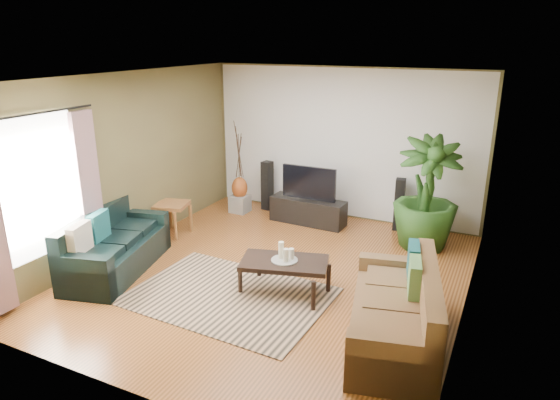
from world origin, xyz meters
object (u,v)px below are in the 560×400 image
Objects in this scene: sofa_left at (116,242)px; television at (309,183)px; tv_stand at (308,211)px; vase at (240,188)px; speaker_right at (399,204)px; side_table at (173,218)px; potted_plant at (426,194)px; coffee_table at (284,276)px; sofa_right at (394,306)px; speaker_left at (267,186)px; pedestal at (240,204)px.

television is (1.70, 2.95, 0.32)m from sofa_left.
vase reaches higher than tv_stand.
speaker_right is 3.85m from side_table.
speaker_right is 0.87m from potted_plant.
sofa_left is 1.69× the size of coffee_table.
speaker_left reaches higher than sofa_right.
speaker_left is (-1.72, 2.85, 0.24)m from coffee_table.
speaker_right is 0.52× the size of potted_plant.
vase is (-1.39, -0.01, 0.25)m from tv_stand.
pedestal is (0.30, 2.92, -0.26)m from sofa_left.
pedestal is 0.60× the size of side_table.
speaker_right is (2.52, 0.02, -0.02)m from speaker_left.
tv_stand is 0.77× the size of potted_plant.
sofa_left is 1.06× the size of potted_plant.
coffee_table is at bearing -74.07° from television.
tv_stand is 4.15× the size of pedestal.
coffee_table is 0.63× the size of potted_plant.
side_table reaches higher than pedestal.
side_table is (-3.38, -1.84, -0.18)m from speaker_right.
side_table is at bearing -107.87° from vase.
coffee_table is 3.34m from speaker_left.
speaker_left is 3.11m from potted_plant.
potted_plant is 3.46m from vase.
speaker_right reaches higher than pedestal.
potted_plant is at bearing -68.08° from sofa_left.
sofa_right reaches higher than side_table.
sofa_left is 0.96× the size of sofa_right.
television is 3.05× the size of pedestal.
speaker_left reaches higher than side_table.
coffee_table is at bearing -94.08° from sofa_left.
pedestal is at bearing -177.22° from tv_stand.
sofa_left is 2.94m from vase.
television is 1.51m from pedestal.
side_table reaches higher than tv_stand.
sofa_right is 1.61m from coffee_table.
pedestal is (-0.39, -0.38, -0.31)m from speaker_left.
speaker_left is at bearing -148.87° from sofa_right.
sofa_left is at bearing -91.11° from speaker_left.
potted_plant reaches higher than side_table.
potted_plant reaches higher than sofa_left.
pedestal is (-2.11, 2.47, -0.06)m from coffee_table.
potted_plant reaches higher than coffee_table.
side_table reaches higher than coffee_table.
side_table is at bearing -8.27° from sofa_left.
vase is 0.77× the size of side_table.
speaker_left is (-3.25, 3.32, 0.05)m from sofa_right.
sofa_left is at bearing -119.94° from television.
pedestal is 1.52m from side_table.
potted_plant reaches higher than speaker_right.
tv_stand is at bearing -44.65° from sofa_left.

